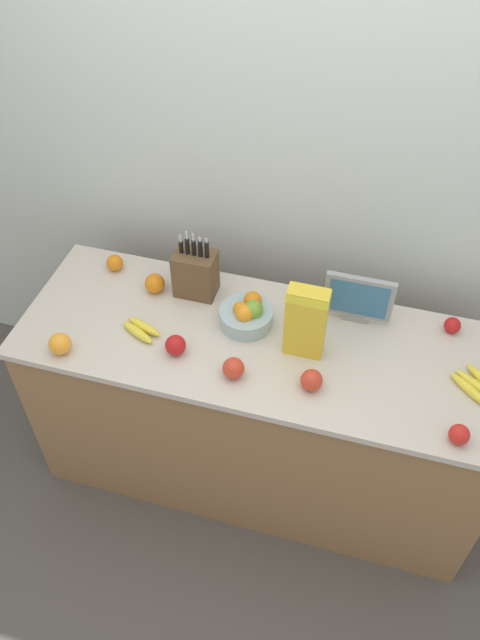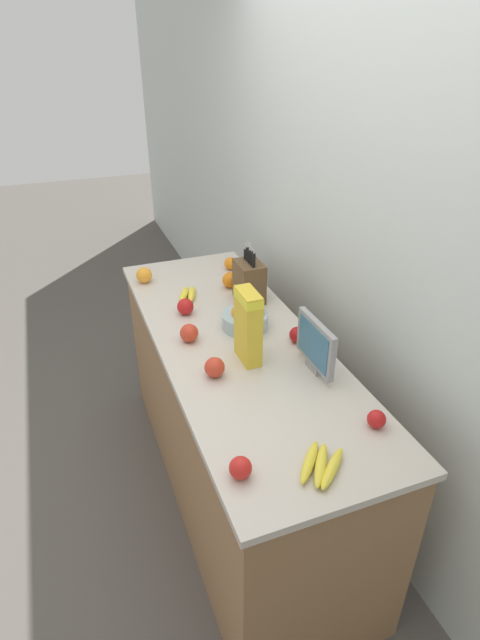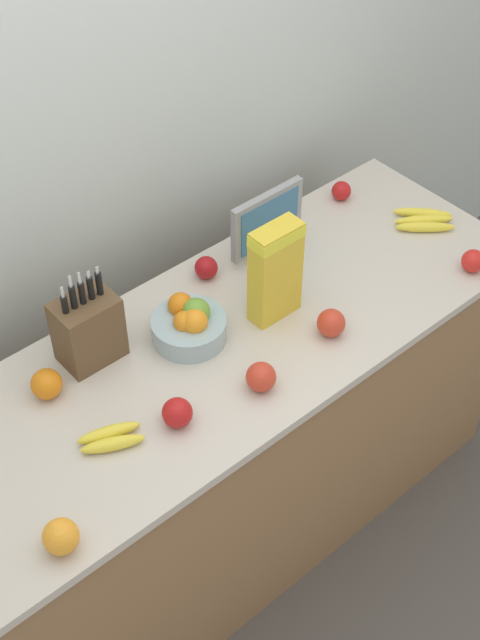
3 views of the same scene
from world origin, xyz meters
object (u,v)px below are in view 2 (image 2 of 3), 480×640
object	(u,v)px
banana_bunch_left	(188,294)
orange_front_center	(230,280)
orange_near_bowl	(144,275)
small_monitor	(315,345)
orange_mid_left	(231,264)
apple_near_bananas	(185,307)
apple_rear	(215,367)
fruit_bowl	(245,318)
knife_block	(249,281)
apple_front	(376,419)
banana_bunch_right	(321,465)
apple_leftmost	(240,468)
cereal_box	(248,324)
apple_rightmost	(189,333)
apple_middle	(297,335)

from	to	relation	value
banana_bunch_left	orange_front_center	xyz separation A→B (m)	(-0.03, 0.24, 0.02)
orange_front_center	orange_near_bowl	bearing A→B (deg)	-118.10
small_monitor	orange_near_bowl	world-z (taller)	small_monitor
orange_near_bowl	orange_mid_left	bearing A→B (deg)	89.46
apple_near_bananas	apple_rear	bearing A→B (deg)	-2.82
fruit_bowl	apple_near_bananas	size ratio (longest dim) A/B	2.64
knife_block	small_monitor	xyz separation A→B (m)	(0.67, 0.02, 0.02)
knife_block	apple_front	bearing A→B (deg)	3.19
banana_bunch_right	orange_near_bowl	size ratio (longest dim) A/B	2.44
apple_rear	orange_near_bowl	xyz separation A→B (m)	(-0.95, -0.09, 0.00)
banana_bunch_left	apple_leftmost	bearing A→B (deg)	-8.12
knife_block	orange_front_center	world-z (taller)	knife_block
apple_front	orange_mid_left	bearing A→B (deg)	-179.23
cereal_box	apple_rightmost	bearing A→B (deg)	-138.85
banana_bunch_left	apple_front	world-z (taller)	apple_front
fruit_bowl	apple_rightmost	distance (m)	0.28
fruit_bowl	apple_leftmost	xyz separation A→B (m)	(0.83, -0.34, -0.01)
fruit_bowl	apple_rear	distance (m)	0.40
orange_front_center	apple_front	bearing A→B (deg)	4.78
cereal_box	apple_leftmost	bearing A→B (deg)	-23.15
orange_mid_left	small_monitor	bearing A→B (deg)	-1.27
apple_rear	fruit_bowl	bearing A→B (deg)	140.95
banana_bunch_right	apple_near_bananas	world-z (taller)	apple_near_bananas
knife_block	apple_front	xyz separation A→B (m)	(1.04, 0.06, -0.07)
apple_front	orange_front_center	distance (m)	1.21
knife_block	apple_near_bananas	bearing A→B (deg)	-84.55
orange_near_bowl	orange_front_center	bearing A→B (deg)	61.90
apple_rightmost	fruit_bowl	bearing A→B (deg)	94.99
banana_bunch_right	apple_leftmost	size ratio (longest dim) A/B	2.93
knife_block	cereal_box	world-z (taller)	cereal_box
fruit_bowl	orange_front_center	size ratio (longest dim) A/B	2.53
knife_block	banana_bunch_left	distance (m)	0.33
orange_near_bowl	banana_bunch_left	bearing A→B (deg)	34.29
apple_near_bananas	orange_near_bowl	xyz separation A→B (m)	(-0.42, -0.12, 0.00)
apple_leftmost	apple_rightmost	bearing A→B (deg)	175.36
banana_bunch_right	apple_middle	bearing A→B (deg)	159.28
small_monitor	apple_front	bearing A→B (deg)	6.47
orange_front_center	apple_rear	bearing A→B (deg)	-24.13
apple_near_bananas	apple_leftmost	distance (m)	1.06
apple_middle	orange_near_bowl	world-z (taller)	orange_near_bowl
apple_rear	apple_near_bananas	world-z (taller)	apple_rear
banana_bunch_left	apple_front	size ratio (longest dim) A/B	2.72
apple_leftmost	orange_mid_left	distance (m)	1.55
orange_front_center	apple_middle	bearing A→B (deg)	8.43
apple_near_bananas	apple_middle	world-z (taller)	apple_near_bananas
apple_rightmost	orange_mid_left	size ratio (longest dim) A/B	1.13
apple_middle	orange_mid_left	distance (m)	0.84
apple_rightmost	orange_front_center	xyz separation A→B (m)	(-0.45, 0.35, 0.00)
small_monitor	apple_middle	distance (m)	0.23
knife_block	fruit_bowl	size ratio (longest dim) A/B	1.46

